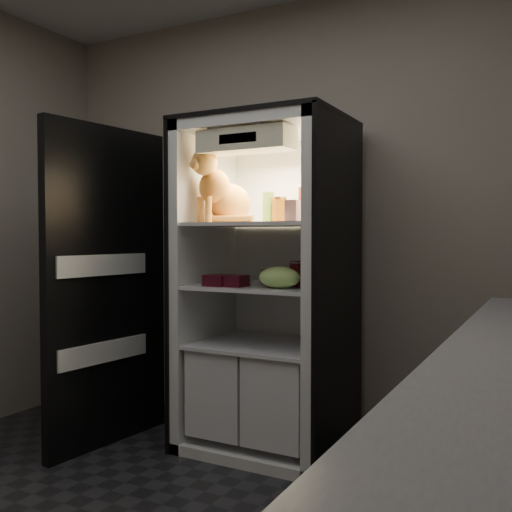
{
  "coord_description": "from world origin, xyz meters",
  "views": [
    {
      "loc": [
        1.47,
        -1.54,
        1.22
      ],
      "look_at": [
        -0.05,
        1.32,
        1.1
      ],
      "focal_mm": 40.0,
      "sensor_mm": 36.0,
      "label": 1
    }
  ],
  "objects_px": {
    "salsa_jar": "(279,210)",
    "berry_box_right": "(234,281)",
    "refrigerator": "(269,310)",
    "condiment_jar": "(267,275)",
    "soda_can_a": "(297,272)",
    "grape_bag": "(279,277)",
    "cream_carton": "(293,211)",
    "mayo_tub": "(275,212)",
    "pepper_jar": "(309,204)",
    "berry_box_left": "(218,280)",
    "soda_can_c": "(296,275)",
    "soda_can_b": "(309,276)",
    "tabby_cat": "(222,194)",
    "parmesan_shaker": "(268,207)"
  },
  "relations": [
    {
      "from": "tabby_cat",
      "to": "soda_can_b",
      "type": "xyz_separation_m",
      "value": [
        0.49,
        0.1,
        -0.46
      ]
    },
    {
      "from": "berry_box_right",
      "to": "cream_carton",
      "type": "bearing_deg",
      "value": -5.25
    },
    {
      "from": "parmesan_shaker",
      "to": "cream_carton",
      "type": "relative_size",
      "value": 1.61
    },
    {
      "from": "soda_can_b",
      "to": "berry_box_left",
      "type": "xyz_separation_m",
      "value": [
        -0.46,
        -0.21,
        -0.03
      ]
    },
    {
      "from": "refrigerator",
      "to": "parmesan_shaker",
      "type": "distance_m",
      "value": 0.59
    },
    {
      "from": "refrigerator",
      "to": "condiment_jar",
      "type": "bearing_deg",
      "value": 154.5
    },
    {
      "from": "refrigerator",
      "to": "berry_box_left",
      "type": "height_order",
      "value": "refrigerator"
    },
    {
      "from": "soda_can_c",
      "to": "parmesan_shaker",
      "type": "bearing_deg",
      "value": 160.88
    },
    {
      "from": "mayo_tub",
      "to": "grape_bag",
      "type": "bearing_deg",
      "value": -59.75
    },
    {
      "from": "parmesan_shaker",
      "to": "soda_can_c",
      "type": "bearing_deg",
      "value": -19.12
    },
    {
      "from": "condiment_jar",
      "to": "berry_box_right",
      "type": "bearing_deg",
      "value": -107.14
    },
    {
      "from": "mayo_tub",
      "to": "soda_can_a",
      "type": "relative_size",
      "value": 0.93
    },
    {
      "from": "pepper_jar",
      "to": "refrigerator",
      "type": "bearing_deg",
      "value": -175.34
    },
    {
      "from": "cream_carton",
      "to": "mayo_tub",
      "type": "bearing_deg",
      "value": 128.71
    },
    {
      "from": "mayo_tub",
      "to": "refrigerator",
      "type": "bearing_deg",
      "value": -117.64
    },
    {
      "from": "salsa_jar",
      "to": "soda_can_c",
      "type": "relative_size",
      "value": 1.08
    },
    {
      "from": "berry_box_right",
      "to": "refrigerator",
      "type": "bearing_deg",
      "value": 69.45
    },
    {
      "from": "soda_can_a",
      "to": "soda_can_c",
      "type": "relative_size",
      "value": 1.04
    },
    {
      "from": "salsa_jar",
      "to": "berry_box_right",
      "type": "relative_size",
      "value": 1.17
    },
    {
      "from": "cream_carton",
      "to": "berry_box_left",
      "type": "height_order",
      "value": "cream_carton"
    },
    {
      "from": "grape_bag",
      "to": "soda_can_c",
      "type": "bearing_deg",
      "value": 68.32
    },
    {
      "from": "soda_can_a",
      "to": "soda_can_c",
      "type": "bearing_deg",
      "value": -66.96
    },
    {
      "from": "parmesan_shaker",
      "to": "soda_can_a",
      "type": "xyz_separation_m",
      "value": [
        0.13,
        0.1,
        -0.37
      ]
    },
    {
      "from": "salsa_jar",
      "to": "grape_bag",
      "type": "xyz_separation_m",
      "value": [
        0.08,
        -0.17,
        -0.36
      ]
    },
    {
      "from": "soda_can_b",
      "to": "grape_bag",
      "type": "relative_size",
      "value": 0.51
    },
    {
      "from": "pepper_jar",
      "to": "grape_bag",
      "type": "bearing_deg",
      "value": -107.77
    },
    {
      "from": "soda_can_b",
      "to": "berry_box_left",
      "type": "relative_size",
      "value": 0.93
    },
    {
      "from": "pepper_jar",
      "to": "soda_can_c",
      "type": "distance_m",
      "value": 0.41
    },
    {
      "from": "cream_carton",
      "to": "soda_can_c",
      "type": "xyz_separation_m",
      "value": [
        -0.06,
        0.18,
        -0.34
      ]
    },
    {
      "from": "tabby_cat",
      "to": "berry_box_left",
      "type": "xyz_separation_m",
      "value": [
        0.04,
        -0.11,
        -0.49
      ]
    },
    {
      "from": "soda_can_b",
      "to": "grape_bag",
      "type": "xyz_separation_m",
      "value": [
        -0.1,
        -0.17,
        -0.0
      ]
    },
    {
      "from": "soda_can_a",
      "to": "berry_box_left",
      "type": "distance_m",
      "value": 0.46
    },
    {
      "from": "pepper_jar",
      "to": "berry_box_left",
      "type": "bearing_deg",
      "value": -147.84
    },
    {
      "from": "salsa_jar",
      "to": "soda_can_b",
      "type": "height_order",
      "value": "salsa_jar"
    },
    {
      "from": "refrigerator",
      "to": "mayo_tub",
      "type": "distance_m",
      "value": 0.56
    },
    {
      "from": "cream_carton",
      "to": "parmesan_shaker",
      "type": "bearing_deg",
      "value": 137.0
    },
    {
      "from": "mayo_tub",
      "to": "berry_box_right",
      "type": "height_order",
      "value": "mayo_tub"
    },
    {
      "from": "refrigerator",
      "to": "soda_can_a",
      "type": "distance_m",
      "value": 0.27
    },
    {
      "from": "refrigerator",
      "to": "cream_carton",
      "type": "xyz_separation_m",
      "value": [
        0.27,
        -0.27,
        0.55
      ]
    },
    {
      "from": "tabby_cat",
      "to": "mayo_tub",
      "type": "distance_m",
      "value": 0.33
    },
    {
      "from": "tabby_cat",
      "to": "condiment_jar",
      "type": "distance_m",
      "value": 0.53
    },
    {
      "from": "soda_can_b",
      "to": "soda_can_c",
      "type": "height_order",
      "value": "soda_can_c"
    },
    {
      "from": "pepper_jar",
      "to": "cream_carton",
      "type": "xyz_separation_m",
      "value": [
        0.03,
        -0.29,
        -0.05
      ]
    },
    {
      "from": "soda_can_b",
      "to": "grape_bag",
      "type": "height_order",
      "value": "soda_can_b"
    },
    {
      "from": "soda_can_b",
      "to": "berry_box_right",
      "type": "relative_size",
      "value": 0.94
    },
    {
      "from": "cream_carton",
      "to": "grape_bag",
      "type": "xyz_separation_m",
      "value": [
        -0.1,
        0.06,
        -0.35
      ]
    },
    {
      "from": "salsa_jar",
      "to": "soda_can_a",
      "type": "height_order",
      "value": "salsa_jar"
    },
    {
      "from": "condiment_jar",
      "to": "grape_bag",
      "type": "xyz_separation_m",
      "value": [
        0.18,
        -0.22,
        0.01
      ]
    },
    {
      "from": "parmesan_shaker",
      "to": "mayo_tub",
      "type": "distance_m",
      "value": 0.07
    },
    {
      "from": "tabby_cat",
      "to": "soda_can_c",
      "type": "relative_size",
      "value": 3.35
    }
  ]
}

